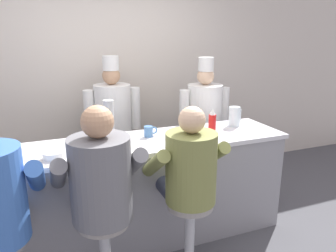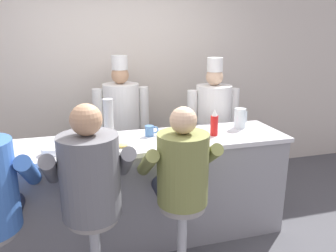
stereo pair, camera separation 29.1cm
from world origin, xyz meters
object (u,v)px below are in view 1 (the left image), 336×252
at_px(coffee_mug_blue, 149,131).
at_px(diner_seated_grey, 100,184).
at_px(ketchup_bottle_red, 212,122).
at_px(cereal_bowl, 53,155).
at_px(diner_seated_olive, 189,173).
at_px(mustard_bottle_yellow, 189,126).
at_px(hot_sauce_bottle_orange, 183,132).
at_px(cook_in_whites_far, 204,120).
at_px(breakfast_plate, 125,149).
at_px(cup_stack_steel, 109,123).
at_px(cook_in_whites_near, 113,122).
at_px(water_pitcher_clear, 234,116).

height_order(coffee_mug_blue, diner_seated_grey, diner_seated_grey).
xyz_separation_m(ketchup_bottle_red, diner_seated_grey, (-1.15, -0.55, -0.17)).
height_order(cereal_bowl, diner_seated_grey, diner_seated_grey).
distance_m(cereal_bowl, diner_seated_olive, 1.03).
relative_size(ketchup_bottle_red, diner_seated_grey, 0.17).
height_order(mustard_bottle_yellow, hot_sauce_bottle_orange, mustard_bottle_yellow).
height_order(hot_sauce_bottle_orange, diner_seated_grey, diner_seated_grey).
bearing_deg(cook_in_whites_far, hot_sauce_bottle_orange, -129.33).
bearing_deg(mustard_bottle_yellow, breakfast_plate, -168.33).
xyz_separation_m(ketchup_bottle_red, hot_sauce_bottle_orange, (-0.31, -0.02, -0.05)).
relative_size(hot_sauce_bottle_orange, cereal_bowl, 0.81).
distance_m(cup_stack_steel, cook_in_whites_near, 1.02).
xyz_separation_m(breakfast_plate, cereal_bowl, (-0.54, 0.03, 0.01)).
height_order(mustard_bottle_yellow, coffee_mug_blue, mustard_bottle_yellow).
xyz_separation_m(hot_sauce_bottle_orange, diner_seated_olive, (-0.19, -0.54, -0.15)).
relative_size(hot_sauce_bottle_orange, cook_in_whites_far, 0.08).
xyz_separation_m(mustard_bottle_yellow, coffee_mug_blue, (-0.33, 0.16, -0.06)).
xyz_separation_m(hot_sauce_bottle_orange, cook_in_whites_near, (-0.41, 1.03, -0.13)).
height_order(mustard_bottle_yellow, diner_seated_olive, diner_seated_olive).
height_order(cereal_bowl, coffee_mug_blue, coffee_mug_blue).
bearing_deg(diner_seated_grey, mustard_bottle_yellow, 30.80).
distance_m(diner_seated_grey, cook_in_whites_near, 1.62).
distance_m(water_pitcher_clear, cook_in_whites_near, 1.37).
bearing_deg(ketchup_bottle_red, water_pitcher_clear, 25.04).
relative_size(breakfast_plate, cook_in_whites_near, 0.14).
bearing_deg(cup_stack_steel, water_pitcher_clear, 5.00).
xyz_separation_m(mustard_bottle_yellow, water_pitcher_clear, (0.60, 0.18, -0.01)).
bearing_deg(ketchup_bottle_red, cereal_bowl, -175.54).
bearing_deg(hot_sauce_bottle_orange, water_pitcher_clear, 15.64).
bearing_deg(diner_seated_grey, breakfast_plate, 56.05).
distance_m(mustard_bottle_yellow, breakfast_plate, 0.65).
bearing_deg(cereal_bowl, ketchup_bottle_red, 4.46).
bearing_deg(cereal_bowl, hot_sauce_bottle_orange, 4.59).
relative_size(cereal_bowl, diner_seated_grey, 0.11).
xyz_separation_m(ketchup_bottle_red, cook_in_whites_far, (0.30, 0.73, -0.19)).
relative_size(diner_seated_olive, cook_in_whites_near, 0.85).
bearing_deg(water_pitcher_clear, cereal_bowl, -171.23).
relative_size(ketchup_bottle_red, water_pitcher_clear, 1.23).
height_order(cup_stack_steel, diner_seated_olive, diner_seated_olive).
relative_size(ketchup_bottle_red, mustard_bottle_yellow, 1.06).
height_order(cup_stack_steel, diner_seated_grey, diner_seated_grey).
distance_m(cereal_bowl, diner_seated_grey, 0.52).
xyz_separation_m(diner_seated_olive, cook_in_whites_far, (0.80, 1.28, 0.01)).
xyz_separation_m(hot_sauce_bottle_orange, coffee_mug_blue, (-0.27, 0.16, -0.01)).
bearing_deg(coffee_mug_blue, mustard_bottle_yellow, -25.36).
relative_size(hot_sauce_bottle_orange, cook_in_whites_near, 0.08).
bearing_deg(ketchup_bottle_red, mustard_bottle_yellow, -176.93).
xyz_separation_m(cook_in_whites_near, cook_in_whites_far, (1.02, -0.28, -0.01)).
xyz_separation_m(mustard_bottle_yellow, cup_stack_steel, (-0.71, 0.06, 0.09)).
xyz_separation_m(water_pitcher_clear, breakfast_plate, (-1.23, -0.31, -0.09)).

